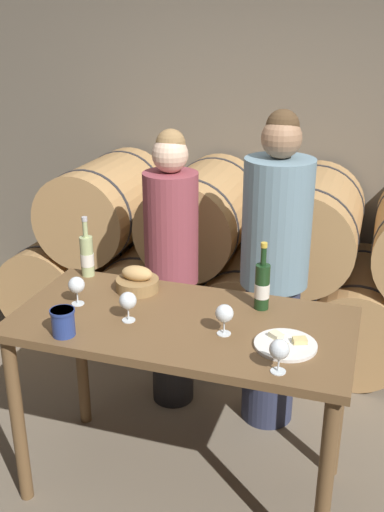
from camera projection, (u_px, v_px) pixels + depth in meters
ground_plane at (183, 483)px, 3.02m from camera, size 10.00×10.00×0.00m
stone_wall_back at (276, 104)px, 4.31m from camera, size 10.00×0.12×3.20m
barrel_stack at (253, 264)px, 4.16m from camera, size 3.61×0.96×1.25m
tasting_table at (182, 346)px, 2.72m from camera, size 1.52×0.75×0.93m
person_left at (172, 270)px, 3.39m from camera, size 0.30×0.30×1.65m
person_right at (274, 275)px, 3.20m from camera, size 0.36×0.36×1.77m
wine_bottle_red at (262, 286)px, 2.74m from camera, size 0.07×0.07×0.32m
wine_bottle_white at (87, 255)px, 3.09m from camera, size 0.07×0.07×0.32m
blue_crock at (63, 321)px, 2.52m from camera, size 0.11×0.11×0.12m
bread_basket at (137, 281)px, 2.94m from camera, size 0.21×0.21×0.13m
cheese_plate at (286, 344)px, 2.45m from camera, size 0.26×0.26×0.04m
wine_glass_far_left at (77, 285)px, 2.78m from camera, size 0.08×0.08×0.14m
wine_glass_left at (128, 301)px, 2.63m from camera, size 0.08×0.08×0.14m
wine_glass_center at (224, 314)px, 2.52m from camera, size 0.08×0.08×0.14m
wine_glass_right at (279, 350)px, 2.24m from camera, size 0.08×0.08×0.14m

